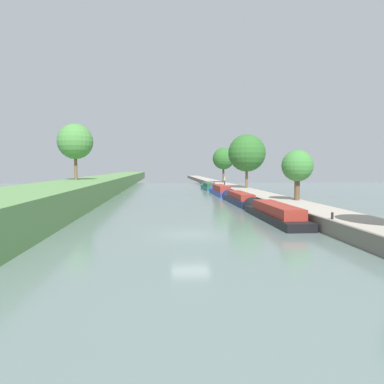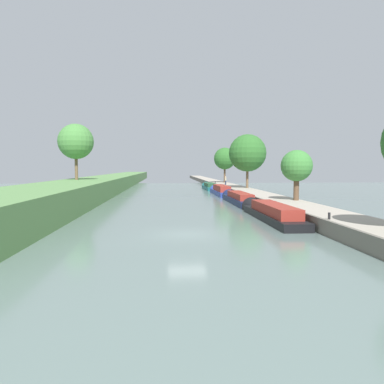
{
  "view_description": "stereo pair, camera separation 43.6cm",
  "coord_description": "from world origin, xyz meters",
  "px_view_note": "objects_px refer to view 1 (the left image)",
  "views": [
    {
      "loc": [
        -1.84,
        -24.02,
        4.34
      ],
      "look_at": [
        2.22,
        26.48,
        1.0
      ],
      "focal_mm": 34.93,
      "sensor_mm": 36.0,
      "label": 1
    },
    {
      "loc": [
        -1.4,
        -24.05,
        4.34
      ],
      "look_at": [
        2.22,
        26.48,
        1.0
      ],
      "focal_mm": 34.93,
      "sensor_mm": 36.0,
      "label": 2
    }
  ],
  "objects_px": {
    "narrowboat_black": "(271,212)",
    "narrowboat_blue": "(220,191)",
    "narrowboat_teal": "(208,187)",
    "mooring_bollard_near": "(332,216)",
    "person_walking": "(225,180)",
    "narrowboat_navy": "(238,198)",
    "mooring_bollard_far": "(214,182)"
  },
  "relations": [
    {
      "from": "mooring_bollard_near",
      "to": "mooring_bollard_far",
      "type": "xyz_separation_m",
      "value": [
        0.0,
        55.55,
        0.0
      ]
    },
    {
      "from": "narrowboat_black",
      "to": "narrowboat_navy",
      "type": "xyz_separation_m",
      "value": [
        0.09,
        14.36,
        -0.0
      ]
    },
    {
      "from": "narrowboat_navy",
      "to": "narrowboat_teal",
      "type": "distance_m",
      "value": 28.29
    },
    {
      "from": "narrowboat_black",
      "to": "narrowboat_teal",
      "type": "distance_m",
      "value": 42.65
    },
    {
      "from": "narrowboat_navy",
      "to": "person_walking",
      "type": "height_order",
      "value": "person_walking"
    },
    {
      "from": "narrowboat_blue",
      "to": "person_walking",
      "type": "distance_m",
      "value": 13.03
    },
    {
      "from": "narrowboat_black",
      "to": "mooring_bollard_near",
      "type": "xyz_separation_m",
      "value": [
        1.84,
        -7.46,
        0.64
      ]
    },
    {
      "from": "person_walking",
      "to": "mooring_bollard_near",
      "type": "distance_m",
      "value": 48.51
    },
    {
      "from": "narrowboat_navy",
      "to": "narrowboat_black",
      "type": "bearing_deg",
      "value": -90.35
    },
    {
      "from": "person_walking",
      "to": "narrowboat_blue",
      "type": "bearing_deg",
      "value": -102.85
    },
    {
      "from": "narrowboat_teal",
      "to": "mooring_bollard_near",
      "type": "height_order",
      "value": "mooring_bollard_near"
    },
    {
      "from": "narrowboat_navy",
      "to": "mooring_bollard_far",
      "type": "bearing_deg",
      "value": 87.03
    },
    {
      "from": "mooring_bollard_near",
      "to": "narrowboat_blue",
      "type": "bearing_deg",
      "value": 92.9
    },
    {
      "from": "person_walking",
      "to": "mooring_bollard_far",
      "type": "xyz_separation_m",
      "value": [
        -1.07,
        7.06,
        -0.65
      ]
    },
    {
      "from": "narrowboat_blue",
      "to": "mooring_bollard_near",
      "type": "distance_m",
      "value": 35.9
    },
    {
      "from": "narrowboat_black",
      "to": "narrowboat_blue",
      "type": "distance_m",
      "value": 28.39
    },
    {
      "from": "narrowboat_navy",
      "to": "narrowboat_blue",
      "type": "bearing_deg",
      "value": 90.26
    },
    {
      "from": "narrowboat_blue",
      "to": "person_walking",
      "type": "height_order",
      "value": "person_walking"
    },
    {
      "from": "person_walking",
      "to": "mooring_bollard_far",
      "type": "bearing_deg",
      "value": 98.64
    },
    {
      "from": "narrowboat_teal",
      "to": "person_walking",
      "type": "relative_size",
      "value": 7.17
    },
    {
      "from": "narrowboat_black",
      "to": "narrowboat_blue",
      "type": "xyz_separation_m",
      "value": [
        0.02,
        28.39,
        0.07
      ]
    },
    {
      "from": "narrowboat_black",
      "to": "narrowboat_teal",
      "type": "relative_size",
      "value": 1.17
    },
    {
      "from": "narrowboat_teal",
      "to": "person_walking",
      "type": "xyz_separation_m",
      "value": [
        3.0,
        -1.61,
        1.31
      ]
    },
    {
      "from": "mooring_bollard_near",
      "to": "narrowboat_navy",
      "type": "bearing_deg",
      "value": 94.58
    },
    {
      "from": "narrowboat_black",
      "to": "narrowboat_navy",
      "type": "relative_size",
      "value": 1.06
    },
    {
      "from": "mooring_bollard_far",
      "to": "person_walking",
      "type": "bearing_deg",
      "value": -81.36
    },
    {
      "from": "narrowboat_teal",
      "to": "mooring_bollard_far",
      "type": "height_order",
      "value": "mooring_bollard_far"
    },
    {
      "from": "mooring_bollard_near",
      "to": "mooring_bollard_far",
      "type": "distance_m",
      "value": 55.55
    },
    {
      "from": "narrowboat_blue",
      "to": "mooring_bollard_far",
      "type": "distance_m",
      "value": 19.79
    },
    {
      "from": "narrowboat_black",
      "to": "mooring_bollard_near",
      "type": "height_order",
      "value": "mooring_bollard_near"
    },
    {
      "from": "person_walking",
      "to": "mooring_bollard_near",
      "type": "relative_size",
      "value": 3.69
    },
    {
      "from": "narrowboat_blue",
      "to": "mooring_bollard_near",
      "type": "height_order",
      "value": "narrowboat_blue"
    }
  ]
}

